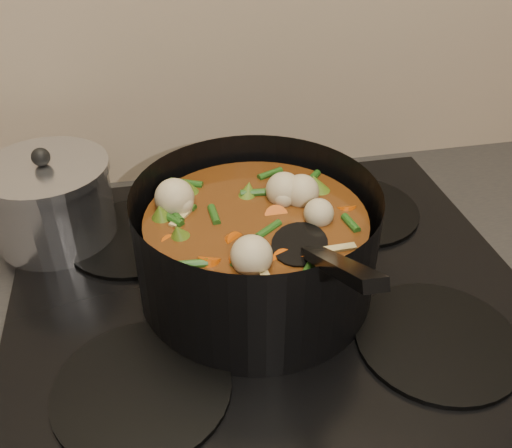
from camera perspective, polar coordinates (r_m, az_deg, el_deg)
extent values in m
cube|color=black|center=(0.74, 1.26, -8.68)|extent=(2.64, 0.64, 0.05)
cube|color=black|center=(0.71, 1.30, -6.66)|extent=(0.62, 0.54, 0.02)
cylinder|color=black|center=(0.60, -11.32, -15.79)|extent=(0.18, 0.18, 0.01)
cylinder|color=black|center=(0.67, 17.71, -10.98)|extent=(0.18, 0.18, 0.01)
cylinder|color=black|center=(0.80, -12.11, -1.23)|extent=(0.18, 0.18, 0.01)
cylinder|color=black|center=(0.84, 9.99, 1.39)|extent=(0.18, 0.18, 0.01)
cylinder|color=black|center=(0.66, 0.00, -1.90)|extent=(0.33, 0.33, 0.14)
cylinder|color=black|center=(0.70, 0.00, -6.11)|extent=(0.27, 0.27, 0.01)
cylinder|color=#592E0F|center=(0.66, 0.00, -2.69)|extent=(0.25, 0.25, 0.10)
cylinder|color=#CF4309|center=(0.65, 3.22, 0.84)|extent=(0.03, 0.03, 0.03)
cylinder|color=#CF4309|center=(0.69, 1.62, 3.46)|extent=(0.04, 0.04, 0.03)
cylinder|color=#CF4309|center=(0.70, -5.46, 3.67)|extent=(0.04, 0.04, 0.03)
cylinder|color=#CF4309|center=(0.63, -4.54, -0.25)|extent=(0.03, 0.03, 0.03)
cylinder|color=#CF4309|center=(0.58, -1.88, -4.01)|extent=(0.04, 0.03, 0.03)
cylinder|color=#CF4309|center=(0.62, 2.54, -0.86)|extent=(0.04, 0.04, 0.03)
cylinder|color=#CF4309|center=(0.66, 5.45, 1.53)|extent=(0.03, 0.04, 0.03)
cylinder|color=#CF4309|center=(0.72, 1.31, 4.76)|extent=(0.03, 0.03, 0.03)
cylinder|color=#CF4309|center=(0.67, -3.47, 2.05)|extent=(0.04, 0.04, 0.03)
sphere|color=#CEB791|center=(0.64, 5.08, 1.97)|extent=(0.04, 0.04, 0.04)
sphere|color=#CEB791|center=(0.68, -1.27, 4.04)|extent=(0.04, 0.04, 0.04)
sphere|color=#CEB791|center=(0.62, -5.13, 0.44)|extent=(0.04, 0.04, 0.04)
sphere|color=#CEB791|center=(0.59, 2.06, -1.58)|extent=(0.04, 0.04, 0.04)
sphere|color=#CEB791|center=(0.65, 4.65, 2.56)|extent=(0.04, 0.04, 0.04)
cone|color=#4C6B1A|center=(0.58, 2.88, -3.14)|extent=(0.04, 0.04, 0.03)
cone|color=#4C6B1A|center=(0.67, 6.24, 2.62)|extent=(0.04, 0.04, 0.03)
cone|color=#4C6B1A|center=(0.69, -3.06, 4.30)|extent=(0.04, 0.04, 0.03)
cone|color=#4C6B1A|center=(0.60, -6.47, -1.16)|extent=(0.04, 0.04, 0.03)
cone|color=#4C6B1A|center=(0.58, 4.38, -2.63)|extent=(0.04, 0.04, 0.03)
cylinder|color=#205318|center=(0.67, 1.79, 2.67)|extent=(0.01, 0.04, 0.01)
cylinder|color=#205318|center=(0.71, -2.57, 4.97)|extent=(0.03, 0.03, 0.01)
cylinder|color=#205318|center=(0.66, -6.25, 2.27)|extent=(0.04, 0.02, 0.01)
cylinder|color=#205318|center=(0.62, -4.97, -0.58)|extent=(0.02, 0.04, 0.01)
cylinder|color=#205318|center=(0.60, -0.96, -1.35)|extent=(0.02, 0.04, 0.01)
cylinder|color=#205318|center=(0.58, 5.47, -3.54)|extent=(0.04, 0.02, 0.01)
cylinder|color=#205318|center=(0.63, 7.00, 0.44)|extent=(0.03, 0.03, 0.01)
cylinder|color=#205318|center=(0.67, 3.77, 2.84)|extent=(0.01, 0.04, 0.01)
cylinder|color=#205318|center=(0.67, -0.11, 2.92)|extent=(0.03, 0.03, 0.01)
cylinder|color=#205318|center=(0.69, -6.14, 3.71)|extent=(0.04, 0.02, 0.01)
cylinder|color=#205318|center=(0.63, -6.99, 0.20)|extent=(0.02, 0.04, 0.01)
cylinder|color=#205318|center=(0.59, -3.03, -1.92)|extent=(0.03, 0.04, 0.01)
cylinder|color=#205318|center=(0.60, 1.20, -1.31)|extent=(0.04, 0.02, 0.01)
cube|color=tan|center=(0.62, -6.04, -0.29)|extent=(0.04, 0.01, 0.00)
cube|color=tan|center=(0.58, 2.45, -2.73)|extent=(0.02, 0.04, 0.00)
cube|color=tan|center=(0.66, 5.43, 2.23)|extent=(0.04, 0.03, 0.00)
cube|color=tan|center=(0.69, -2.67, 3.72)|extent=(0.04, 0.03, 0.00)
cube|color=tan|center=(0.61, -5.56, -1.05)|extent=(0.03, 0.04, 0.00)
ellipsoid|color=black|center=(0.60, 4.38, -2.13)|extent=(0.09, 0.09, 0.01)
cube|color=black|center=(0.50, 8.16, -4.13)|extent=(0.02, 0.17, 0.10)
cylinder|color=silver|center=(0.80, -19.66, 1.76)|extent=(0.16, 0.16, 0.10)
cylinder|color=silver|center=(0.78, -20.46, 5.15)|extent=(0.16, 0.16, 0.01)
sphere|color=black|center=(0.77, -20.73, 6.29)|extent=(0.02, 0.02, 0.02)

